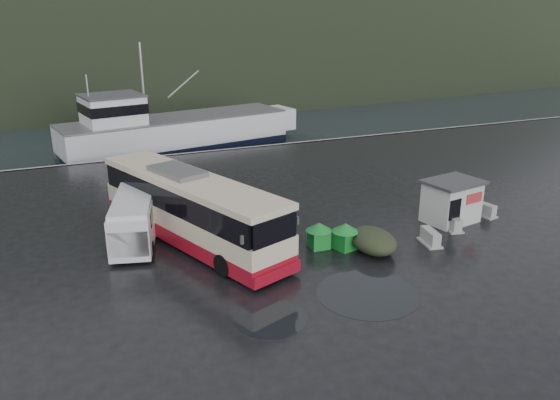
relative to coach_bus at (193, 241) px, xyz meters
name	(u,v)px	position (x,y,z in m)	size (l,w,h in m)	color
ground	(278,241)	(4.13, -1.79, 0.00)	(160.00, 160.00, 0.00)	black
harbor_water	(96,62)	(4.13, 108.21, 0.00)	(300.00, 180.00, 0.02)	black
quay_edge	(189,153)	(4.13, 18.21, 0.00)	(160.00, 0.60, 1.50)	#999993
headland	(93,35)	(14.13, 248.21, 0.00)	(780.00, 540.00, 570.00)	black
coach_bus	(193,241)	(0.00, 0.00, 0.00)	(3.27, 13.21, 3.74)	beige
white_van	(137,242)	(-2.76, 0.95, 0.00)	(2.06, 5.98, 2.50)	silver
waste_bin_left	(318,247)	(5.76, -3.31, 0.00)	(0.98, 0.98, 1.36)	#167F29
waste_bin_right	(345,249)	(6.92, -3.97, 0.00)	(1.00, 1.00, 1.39)	#167F29
dome_tent	(373,251)	(8.08, -4.77, 0.00)	(2.11, 2.95, 1.16)	#29311D
ticket_kiosk	(449,221)	(14.35, -2.89, 0.00)	(3.13, 2.37, 2.45)	beige
jersey_barrier_a	(452,229)	(13.68, -3.94, 0.00)	(0.75, 1.50, 0.75)	#999993
jersey_barrier_b	(430,244)	(11.31, -5.11, 0.00)	(0.77, 1.54, 0.77)	#999993
jersey_barrier_c	(483,215)	(16.79, -2.92, 0.00)	(0.77, 1.54, 0.77)	#999993
fishing_trawler	(177,137)	(4.58, 24.92, 0.00)	(25.42, 5.58, 10.17)	silver
puddles	(339,301)	(4.16, -8.52, 0.01)	(8.26, 4.43, 0.01)	black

